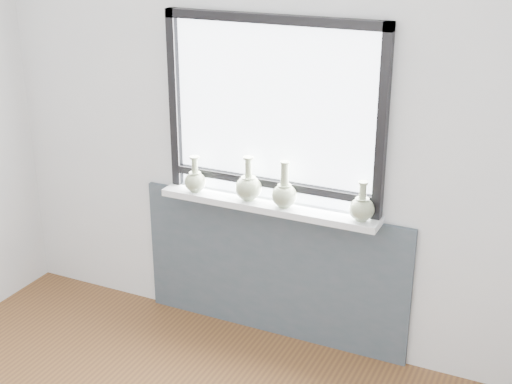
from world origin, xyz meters
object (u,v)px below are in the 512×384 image
at_px(vase_b, 248,186).
at_px(vase_d, 362,208).
at_px(vase_a, 195,180).
at_px(windowsill, 268,205).
at_px(vase_c, 284,193).

relative_size(vase_b, vase_d, 1.18).
bearing_deg(vase_a, vase_b, 2.74).
bearing_deg(windowsill, vase_c, -9.57).
xyz_separation_m(windowsill, vase_d, (0.56, -0.02, 0.09)).
bearing_deg(vase_d, vase_a, -179.51).
relative_size(windowsill, vase_a, 6.04).
relative_size(vase_a, vase_d, 0.99).
bearing_deg(vase_c, vase_d, 0.23).
bearing_deg(vase_d, vase_c, -179.77).
relative_size(windowsill, vase_d, 5.96).
bearing_deg(vase_c, windowsill, 170.43).
xyz_separation_m(windowsill, vase_a, (-0.46, -0.03, 0.09)).
relative_size(vase_c, vase_d, 1.21).
distance_m(windowsill, vase_b, 0.16).
distance_m(windowsill, vase_c, 0.15).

